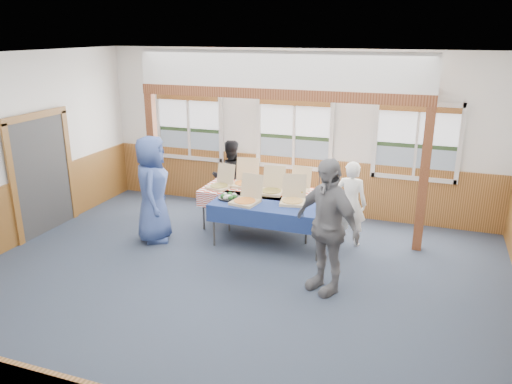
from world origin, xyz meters
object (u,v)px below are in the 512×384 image
table_left (270,206)px  person_grey (326,226)px  man_blue (152,189)px  woman_white (351,203)px  woman_black (230,176)px  table_right (260,193)px

table_left → person_grey: 1.71m
table_left → person_grey: bearing=-49.6°
man_blue → woman_white: bearing=-97.1°
person_grey → man_blue: bearing=-160.3°
woman_white → man_blue: size_ratio=0.79×
man_blue → person_grey: size_ratio=0.97×
man_blue → person_grey: person_grey is taller
woman_white → man_blue: (-3.24, -0.96, 0.19)m
woman_black → table_right: bearing=108.9°
table_left → woman_black: bearing=129.2°
table_left → woman_white: bearing=17.4°
woman_white → man_blue: 3.38m
table_left → table_right: bearing=117.7°
table_left → woman_black: size_ratio=1.38×
person_grey → table_right: bearing=164.2°
table_right → woman_black: size_ratio=1.57×
table_left → woman_white: (1.26, 0.51, 0.03)m
table_right → woman_white: 1.67m
woman_black → man_blue: man_blue is taller
table_left → man_blue: size_ratio=1.09×
person_grey → table_left: bearing=168.1°
woman_white → person_grey: size_ratio=0.77×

